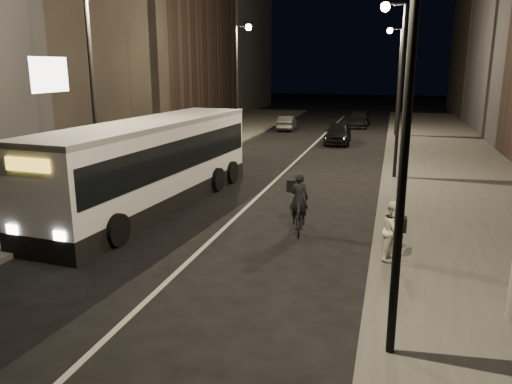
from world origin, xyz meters
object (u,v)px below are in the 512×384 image
Objects in this scene: car_far at (359,120)px; streetlight_right_far at (396,67)px; streetlight_left_near at (97,68)px; pedestrian_woman at (394,231)px; streetlight_right_mid at (396,68)px; car_mid at (287,123)px; car_near at (338,133)px; streetlight_left_far at (240,67)px; streetlight_right_near at (394,69)px; cyclist_on_bicycle at (299,213)px; city_bus at (152,161)px.

streetlight_right_far is at bearing -62.14° from car_far.
streetlight_left_near reaches higher than pedestrian_woman.
car_mid is at bearing 116.23° from streetlight_right_mid.
car_mid is at bearing 125.14° from car_near.
streetlight_left_near is at bearing -90.00° from streetlight_left_far.
car_far is at bearing -149.65° from car_mid.
car_near is at bearing 97.77° from streetlight_right_near.
streetlight_right_near is 2.14× the size of car_mid.
cyclist_on_bicycle is at bearing 98.49° from car_mid.
streetlight_right_far is 10.33m from car_mid.
car_far is at bearing 94.52° from streetlight_right_near.
streetlight_right_far is 25.70m from cyclist_on_bicycle.
pedestrian_woman is at bearing -89.43° from streetlight_right_far.
city_bus is at bearing -84.31° from streetlight_left_far.
streetlight_left_far is at bearing 102.13° from cyclist_on_bicycle.
car_far is (7.64, 30.21, -4.68)m from streetlight_left_near.
cyclist_on_bicycle is at bearing -8.06° from streetlight_left_near.
pedestrian_woman is 22.93m from car_near.
streetlight_right_near is at bearing -67.70° from streetlight_left_far.
streetlight_right_mid is 3.89× the size of cyclist_on_bicycle.
streetlight_right_far and streetlight_left_near have the same top height.
streetlight_left_far is at bearing 100.19° from city_bus.
streetlight_left_far is 4.83× the size of pedestrian_woman.
car_far is at bearing 83.21° from city_bus.
streetlight_right_far is 3.89× the size of cyclist_on_bicycle.
streetlight_left_far is at bearing 73.72° from car_mid.
streetlight_right_mid is 1.00× the size of streetlight_left_near.
car_near is at bearing 123.41° from car_mid.
cyclist_on_bicycle is (-2.77, -25.12, -4.67)m from streetlight_right_far.
streetlight_left_near reaches higher than car_far.
pedestrian_woman is (10.93, -21.17, -4.36)m from streetlight_left_far.
streetlight_left_near is 3.97m from city_bus.
streetlight_left_far is (-10.66, -6.00, 0.00)m from streetlight_right_far.
streetlight_left_far is 15.14m from car_far.
city_bus reaches higher than cyclist_on_bicycle.
streetlight_left_near reaches higher than car_near.
streetlight_right_mid and streetlight_right_far have the same top height.
streetlight_right_near reaches higher than cyclist_on_bicycle.
streetlight_right_far is (0.00, 16.00, 0.00)m from streetlight_right_mid.
car_far is (5.91, 4.08, 0.05)m from car_mid.
city_bus is 30.20m from car_far.
cyclist_on_bicycle reaches higher than car_mid.
cyclist_on_bicycle is at bearing -87.64° from car_far.
streetlight_left_near is at bearing 92.26° from pedestrian_woman.
streetlight_right_mid is 12.11m from city_bus.
car_mid is 0.81× the size of car_far.
cyclist_on_bicycle is (-2.77, -9.12, -4.67)m from streetlight_right_mid.
streetlight_left_far reaches higher than car_mid.
streetlight_right_mid is 1.74× the size of car_far.
streetlight_right_far is 7.50m from car_near.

